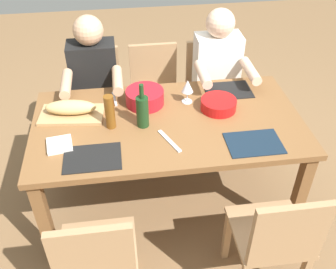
{
  "coord_description": "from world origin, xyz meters",
  "views": [
    {
      "loc": [
        -0.27,
        -1.94,
        2.18
      ],
      "look_at": [
        0.0,
        0.0,
        0.63
      ],
      "focal_mm": 41.34,
      "sensor_mm": 36.0,
      "label": 1
    }
  ],
  "objects": [
    {
      "name": "carving_knife",
      "position": [
        -0.02,
        -0.2,
        0.74
      ],
      "size": [
        0.12,
        0.22,
        0.01
      ],
      "primitive_type": "cube",
      "rotation": [
        0.0,
        0.0,
        1.99
      ],
      "color": "silver",
      "rests_on": "dining_table"
    },
    {
      "name": "placemat_near_left",
      "position": [
        -0.46,
        -0.29,
        0.74
      ],
      "size": [
        0.32,
        0.23,
        0.01
      ],
      "primitive_type": "cube",
      "color": "black",
      "rests_on": "dining_table"
    },
    {
      "name": "chair_far_center",
      "position": [
        0.0,
        0.77,
        0.48
      ],
      "size": [
        0.4,
        0.4,
        0.85
      ],
      "color": "#A87F56",
      "rests_on": "ground_plane"
    },
    {
      "name": "placemat_near_right",
      "position": [
        0.46,
        -0.29,
        0.74
      ],
      "size": [
        0.32,
        0.23,
        0.01
      ],
      "primitive_type": "cube",
      "color": "#142333",
      "rests_on": "dining_table"
    },
    {
      "name": "placemat_far_right",
      "position": [
        0.46,
        0.29,
        0.74
      ],
      "size": [
        0.32,
        0.23,
        0.01
      ],
      "primitive_type": "cube",
      "color": "black",
      "rests_on": "dining_table"
    },
    {
      "name": "cutting_board",
      "position": [
        -0.6,
        0.14,
        0.75
      ],
      "size": [
        0.42,
        0.26,
        0.02
      ],
      "primitive_type": "cube",
      "rotation": [
        0.0,
        0.0,
        -0.12
      ],
      "color": "tan",
      "rests_on": "dining_table"
    },
    {
      "name": "fork_far_left",
      "position": [
        -0.32,
        0.29,
        0.74
      ],
      "size": [
        0.03,
        0.17,
        0.01
      ],
      "primitive_type": "cube",
      "rotation": [
        0.0,
        0.0,
        0.11
      ],
      "color": "silver",
      "rests_on": "dining_table"
    },
    {
      "name": "beer_bottle",
      "position": [
        -0.35,
        -0.01,
        0.85
      ],
      "size": [
        0.06,
        0.06,
        0.22
      ],
      "primitive_type": "cylinder",
      "color": "brown",
      "rests_on": "dining_table"
    },
    {
      "name": "ground_plane",
      "position": [
        0.0,
        0.0,
        0.0
      ],
      "size": [
        8.0,
        8.0,
        0.0
      ],
      "primitive_type": "plane",
      "color": "brown"
    },
    {
      "name": "chair_far_left",
      "position": [
        -0.46,
        0.77,
        0.48
      ],
      "size": [
        0.4,
        0.4,
        0.85
      ],
      "color": "#A87F56",
      "rests_on": "ground_plane"
    },
    {
      "name": "serving_bowl_fruit",
      "position": [
        0.34,
        0.08,
        0.78
      ],
      "size": [
        0.23,
        0.23,
        0.07
      ],
      "color": "red",
      "rests_on": "dining_table"
    },
    {
      "name": "dining_table",
      "position": [
        0.0,
        0.0,
        0.65
      ],
      "size": [
        1.69,
        0.9,
        0.74
      ],
      "color": "brown",
      "rests_on": "ground_plane"
    },
    {
      "name": "diner_far_left",
      "position": [
        -0.46,
        0.59,
        0.7
      ],
      "size": [
        0.41,
        0.53,
        1.2
      ],
      "color": "#2D2D38",
      "rests_on": "ground_plane"
    },
    {
      "name": "napkin_stack",
      "position": [
        -0.65,
        -0.16,
        0.75
      ],
      "size": [
        0.16,
        0.16,
        0.02
      ],
      "primitive_type": "cube",
      "rotation": [
        0.0,
        0.0,
        0.15
      ],
      "color": "white",
      "rests_on": "dining_table"
    },
    {
      "name": "bread_loaf",
      "position": [
        -0.6,
        0.14,
        0.81
      ],
      "size": [
        0.33,
        0.15,
        0.09
      ],
      "primitive_type": "ellipsoid",
      "rotation": [
        0.0,
        0.0,
        -0.12
      ],
      "color": "tan",
      "rests_on": "cutting_board"
    },
    {
      "name": "diner_far_right",
      "position": [
        0.46,
        0.59,
        0.7
      ],
      "size": [
        0.41,
        0.53,
        1.2
      ],
      "color": "#2D2D38",
      "rests_on": "ground_plane"
    },
    {
      "name": "chair_near_left",
      "position": [
        -0.46,
        -0.77,
        0.48
      ],
      "size": [
        0.4,
        0.4,
        0.85
      ],
      "color": "#A87F56",
      "rests_on": "ground_plane"
    },
    {
      "name": "wine_glass",
      "position": [
        0.16,
        0.19,
        0.86
      ],
      "size": [
        0.08,
        0.08,
        0.17
      ],
      "color": "silver",
      "rests_on": "dining_table"
    },
    {
      "name": "serving_bowl_salad",
      "position": [
        -0.12,
        0.21,
        0.8
      ],
      "size": [
        0.25,
        0.25,
        0.1
      ],
      "color": "#B21923",
      "rests_on": "dining_table"
    },
    {
      "name": "chair_near_right",
      "position": [
        0.46,
        -0.77,
        0.48
      ],
      "size": [
        0.4,
        0.4,
        0.85
      ],
      "color": "#A87F56",
      "rests_on": "ground_plane"
    },
    {
      "name": "chair_far_right",
      "position": [
        0.46,
        0.77,
        0.48
      ],
      "size": [
        0.4,
        0.4,
        0.85
      ],
      "color": "#A87F56",
      "rests_on": "ground_plane"
    },
    {
      "name": "wine_bottle",
      "position": [
        -0.16,
        -0.02,
        0.85
      ],
      "size": [
        0.08,
        0.08,
        0.29
      ],
      "color": "#193819",
      "rests_on": "dining_table"
    }
  ]
}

